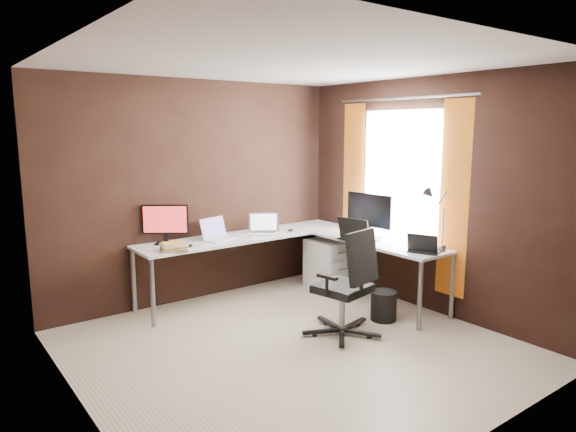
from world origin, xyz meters
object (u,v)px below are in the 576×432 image
object	(u,v)px
monitor_left	(165,222)
office_chair	(345,304)
drawer_pedestal	(329,264)
book_stack	(174,247)
wastebasket	(384,306)
laptop_silver	(264,229)
desk_lamp	(434,211)
laptop_black_big	(357,235)
monitor_right	(369,212)
laptop_white	(217,235)
laptop_black_small	(423,248)

from	to	relation	value
monitor_left	office_chair	bearing A→B (deg)	-22.56
drawer_pedestal	book_stack	world-z (taller)	book_stack
wastebasket	laptop_silver	bearing A→B (deg)	107.87
desk_lamp	wastebasket	bearing A→B (deg)	158.86
laptop_black_big	office_chair	world-z (taller)	office_chair
monitor_right	desk_lamp	size ratio (longest dim) A/B	0.94
monitor_left	laptop_white	bearing A→B (deg)	22.81
laptop_black_big	desk_lamp	xyz separation A→B (m)	(0.26, -0.82, 0.35)
laptop_black_small	laptop_silver	bearing A→B (deg)	1.06
laptop_black_small	wastebasket	bearing A→B (deg)	22.19
laptop_black_small	wastebasket	xyz separation A→B (m)	(-0.26, 0.27, -0.62)
desk_lamp	office_chair	bearing A→B (deg)	-179.39
laptop_black_big	wastebasket	size ratio (longest dim) A/B	1.45
monitor_left	laptop_black_small	distance (m)	2.71
office_chair	desk_lamp	bearing A→B (deg)	-24.38
laptop_silver	office_chair	xyz separation A→B (m)	(-0.11, -1.53, -0.48)
laptop_white	laptop_black_small	distance (m)	2.24
laptop_silver	laptop_black_big	world-z (taller)	laptop_black_big
monitor_right	laptop_silver	world-z (taller)	monitor_right
monitor_right	book_stack	distance (m)	2.21
laptop_white	office_chair	size ratio (longest dim) A/B	0.40
laptop_silver	wastebasket	distance (m)	1.68
drawer_pedestal	book_stack	xyz separation A→B (m)	(-1.97, 0.15, 0.47)
drawer_pedestal	desk_lamp	world-z (taller)	desk_lamp
laptop_black_small	laptop_white	bearing A→B (deg)	15.04
drawer_pedestal	wastebasket	xyz separation A→B (m)	(-0.26, -1.16, -0.15)
book_stack	office_chair	world-z (taller)	office_chair
laptop_black_big	office_chair	distance (m)	1.05
office_chair	wastebasket	size ratio (longest dim) A/B	3.40
desk_lamp	drawer_pedestal	bearing A→B (deg)	108.79
drawer_pedestal	desk_lamp	xyz separation A→B (m)	(0.13, -1.43, 0.84)
laptop_black_small	book_stack	size ratio (longest dim) A/B	1.14
laptop_white	desk_lamp	distance (m)	2.36
laptop_black_small	monitor_right	bearing A→B (deg)	-28.97
desk_lamp	wastebasket	distance (m)	1.10
office_chair	monitor_right	bearing A→B (deg)	22.63
book_stack	office_chair	size ratio (longest dim) A/B	0.30
laptop_white	wastebasket	size ratio (longest dim) A/B	1.35
monitor_left	monitor_right	xyz separation A→B (m)	(2.01, -1.06, 0.04)
drawer_pedestal	laptop_white	size ratio (longest dim) A/B	1.45
laptop_silver	wastebasket	bearing A→B (deg)	-38.03
monitor_right	book_stack	world-z (taller)	monitor_right
book_stack	laptop_silver	bearing A→B (deg)	8.17
laptop_white	wastebasket	world-z (taller)	laptop_white
drawer_pedestal	book_stack	size ratio (longest dim) A/B	1.89
laptop_white	laptop_silver	size ratio (longest dim) A/B	0.96
drawer_pedestal	monitor_right	bearing A→B (deg)	-79.51
monitor_right	laptop_black_big	xyz separation A→B (m)	(-0.24, -0.05, -0.23)
drawer_pedestal	laptop_black_small	world-z (taller)	laptop_black_small
monitor_left	wastebasket	xyz separation A→B (m)	(1.64, -1.65, -0.82)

